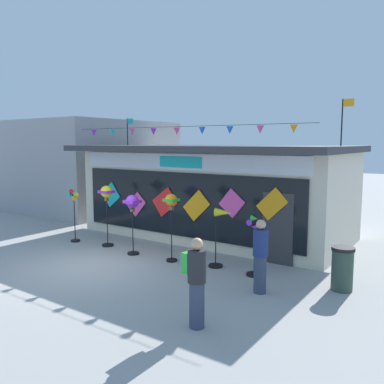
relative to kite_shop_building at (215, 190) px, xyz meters
name	(u,v)px	position (x,y,z in m)	size (l,w,h in m)	color
ground_plane	(93,265)	(-0.82, -5.13, -1.66)	(80.00, 80.00, 0.00)	#9E9B99
kite_shop_building	(215,190)	(0.00, 0.00, 0.00)	(9.63, 5.03, 4.66)	beige
wind_spinner_far_left	(74,207)	(-3.38, -3.66, -0.45)	(0.39, 0.32, 1.82)	black
wind_spinner_left	(107,198)	(-2.02, -3.41, -0.07)	(0.40, 0.40, 2.00)	black
wind_spinner_center_left	(132,207)	(-0.66, -3.67, -0.19)	(0.41, 0.41, 1.82)	black
wind_spinner_center_right	(171,207)	(0.74, -3.57, -0.09)	(0.35, 0.35, 1.95)	black
wind_spinner_right	(221,228)	(2.21, -3.30, -0.55)	(0.69, 0.39, 1.64)	black
wind_spinner_far_right	(254,242)	(3.23, -3.39, -0.78)	(0.39, 0.39, 1.57)	black
person_near_camera	(260,256)	(3.85, -4.35, -0.80)	(0.34, 0.34, 1.68)	#333D56
person_mid_plaza	(196,280)	(3.62, -6.57, -0.77)	(0.47, 0.34, 1.68)	#333D56
trash_bin	(342,268)	(5.33, -3.13, -1.15)	(0.52, 0.52, 1.01)	#2D4238
neighbour_building	(87,165)	(-9.05, 1.82, 0.55)	(7.08, 7.13, 4.42)	#99999E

